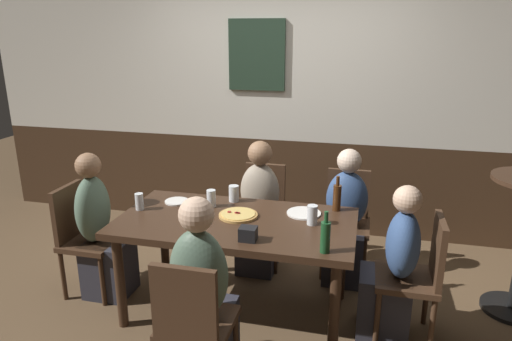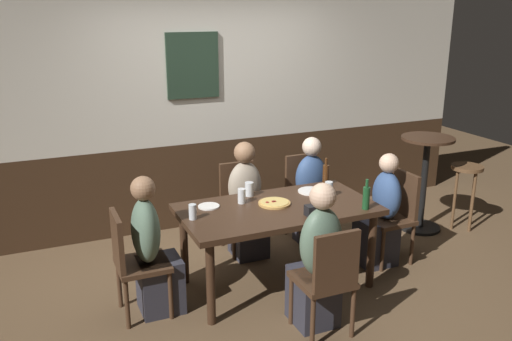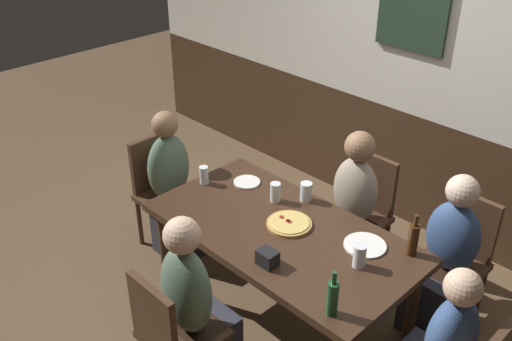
# 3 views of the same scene
# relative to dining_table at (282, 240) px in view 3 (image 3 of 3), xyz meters

# --- Properties ---
(ground_plane) EXTENTS (12.00, 12.00, 0.00)m
(ground_plane) POSITION_rel_dining_table_xyz_m (0.00, 0.00, -0.66)
(ground_plane) COLOR brown
(wall_back) EXTENTS (6.40, 0.13, 2.60)m
(wall_back) POSITION_rel_dining_table_xyz_m (-0.00, 1.65, 0.65)
(wall_back) COLOR #3D2819
(wall_back) RESTS_ON ground_plane
(dining_table) EXTENTS (1.68, 0.88, 0.74)m
(dining_table) POSITION_rel_dining_table_xyz_m (0.00, 0.00, 0.00)
(dining_table) COLOR #382316
(dining_table) RESTS_ON ground_plane
(chair_right_far) EXTENTS (0.40, 0.40, 0.88)m
(chair_right_far) POSITION_rel_dining_table_xyz_m (0.74, 0.86, -0.16)
(chair_right_far) COLOR #422B1C
(chair_right_far) RESTS_ON ground_plane
(chair_mid_far) EXTENTS (0.40, 0.40, 0.88)m
(chair_mid_far) POSITION_rel_dining_table_xyz_m (0.00, 0.86, -0.16)
(chair_mid_far) COLOR #422B1C
(chair_mid_far) RESTS_ON ground_plane
(chair_head_west) EXTENTS (0.40, 0.40, 0.88)m
(chair_head_west) POSITION_rel_dining_table_xyz_m (-1.25, 0.00, -0.16)
(chair_head_west) COLOR #422B1C
(chair_head_west) RESTS_ON ground_plane
(chair_mid_near) EXTENTS (0.40, 0.40, 0.88)m
(chair_mid_near) POSITION_rel_dining_table_xyz_m (0.00, -0.86, -0.16)
(chair_mid_near) COLOR #422B1C
(chair_mid_near) RESTS_ON ground_plane
(person_right_far) EXTENTS (0.34, 0.37, 1.12)m
(person_right_far) POSITION_rel_dining_table_xyz_m (0.74, 0.69, -0.19)
(person_right_far) COLOR #2D2D38
(person_right_far) RESTS_ON ground_plane
(person_mid_far) EXTENTS (0.34, 0.37, 1.14)m
(person_mid_far) POSITION_rel_dining_table_xyz_m (-0.00, 0.70, -0.17)
(person_mid_far) COLOR #2D2D38
(person_mid_far) RESTS_ON ground_plane
(person_head_west) EXTENTS (0.37, 0.34, 1.16)m
(person_head_west) POSITION_rel_dining_table_xyz_m (-1.09, 0.00, -0.17)
(person_head_west) COLOR #2D2D38
(person_head_west) RESTS_ON ground_plane
(person_mid_near) EXTENTS (0.34, 0.37, 1.18)m
(person_mid_near) POSITION_rel_dining_table_xyz_m (0.00, -0.70, -0.16)
(person_mid_near) COLOR #2D2D38
(person_mid_near) RESTS_ON ground_plane
(pizza) EXTENTS (0.28, 0.28, 0.03)m
(pizza) POSITION_rel_dining_table_xyz_m (0.00, 0.06, 0.09)
(pizza) COLOR tan
(pizza) RESTS_ON dining_table
(beer_glass_half) EXTENTS (0.08, 0.08, 0.13)m
(beer_glass_half) POSITION_rel_dining_table_xyz_m (-0.12, 0.35, 0.14)
(beer_glass_half) COLOR silver
(beer_glass_half) RESTS_ON dining_table
(pint_glass_pale) EXTENTS (0.07, 0.07, 0.14)m
(pint_glass_pale) POSITION_rel_dining_table_xyz_m (0.53, 0.05, 0.14)
(pint_glass_pale) COLOR silver
(pint_glass_pale) RESTS_ON dining_table
(pint_glass_stout) EXTENTS (0.06, 0.06, 0.13)m
(pint_glass_stout) POSITION_rel_dining_table_xyz_m (-0.75, 0.02, 0.14)
(pint_glass_stout) COLOR silver
(pint_glass_stout) RESTS_ON dining_table
(beer_glass_tall) EXTENTS (0.07, 0.07, 0.13)m
(beer_glass_tall) POSITION_rel_dining_table_xyz_m (-0.25, 0.20, 0.14)
(beer_glass_tall) COLOR silver
(beer_glass_tall) RESTS_ON dining_table
(beer_bottle_green) EXTENTS (0.06, 0.06, 0.26)m
(beer_bottle_green) POSITION_rel_dining_table_xyz_m (0.66, -0.35, 0.19)
(beer_bottle_green) COLOR #194723
(beer_bottle_green) RESTS_ON dining_table
(beer_bottle_brown) EXTENTS (0.06, 0.06, 0.26)m
(beer_bottle_brown) POSITION_rel_dining_table_xyz_m (0.68, 0.35, 0.19)
(beer_bottle_brown) COLOR #42230F
(beer_bottle_brown) RESTS_ON dining_table
(plate_white_large) EXTENTS (0.25, 0.25, 0.01)m
(plate_white_large) POSITION_rel_dining_table_xyz_m (0.45, 0.22, 0.09)
(plate_white_large) COLOR white
(plate_white_large) RESTS_ON dining_table
(plate_white_small) EXTENTS (0.18, 0.18, 0.01)m
(plate_white_small) POSITION_rel_dining_table_xyz_m (-0.54, 0.23, 0.09)
(plate_white_small) COLOR white
(plate_white_small) RESTS_ON dining_table
(condiment_caddy) EXTENTS (0.11, 0.09, 0.09)m
(condiment_caddy) POSITION_rel_dining_table_xyz_m (0.17, -0.30, 0.13)
(condiment_caddy) COLOR black
(condiment_caddy) RESTS_ON dining_table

